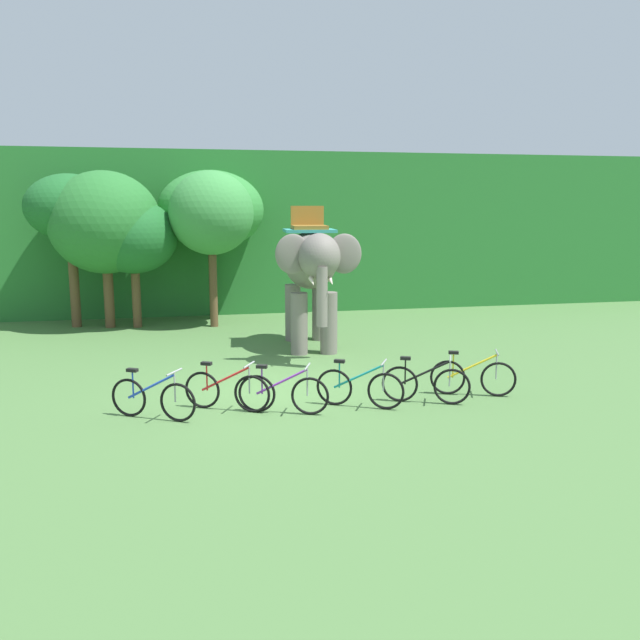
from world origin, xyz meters
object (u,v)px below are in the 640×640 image
object	(u,v)px
tree_far_right	(134,237)
tree_far_left	(105,223)
bike_purple	(283,393)
tree_right	(211,214)
tree_center_right	(70,208)
bike_black	(425,384)
bike_yellow	(473,377)
bike_red	(227,390)
bike_teal	(360,388)
bike_blue	(153,398)
elephant	(311,267)
tree_center_left	(211,210)

from	to	relation	value
tree_far_right	tree_far_left	bearing A→B (deg)	169.17
bike_purple	tree_right	bearing A→B (deg)	94.72
tree_right	bike_purple	bearing A→B (deg)	-85.28
tree_center_right	tree_right	size ratio (longest dim) A/B	0.98
tree_right	bike_black	size ratio (longest dim) A/B	3.05
tree_far_right	bike_yellow	xyz separation A→B (m)	(7.07, -9.31, -2.44)
bike_red	bike_teal	world-z (taller)	same
bike_teal	bike_black	size ratio (longest dim) A/B	0.97
bike_yellow	bike_blue	bearing A→B (deg)	-178.00
tree_far_right	bike_teal	world-z (taller)	tree_far_right
tree_far_left	bike_purple	distance (m)	11.01
bike_red	bike_black	world-z (taller)	same
bike_blue	bike_red	distance (m)	1.36
bike_blue	bike_yellow	xyz separation A→B (m)	(6.26, 0.22, 0.00)
tree_far_left	tree_right	bearing A→B (deg)	-9.42
tree_center_right	elephant	world-z (taller)	tree_center_right
bike_purple	bike_teal	bearing A→B (deg)	2.96
bike_blue	bike_teal	world-z (taller)	same
bike_red	bike_purple	xyz separation A→B (m)	(1.00, -0.41, 0.00)
tree_right	bike_purple	world-z (taller)	tree_right
tree_far_right	tree_center_left	size ratio (longest dim) A/B	0.81
bike_black	bike_blue	bearing A→B (deg)	179.08
tree_right	elephant	bearing A→B (deg)	-59.14
tree_center_right	bike_red	distance (m)	11.06
bike_purple	bike_black	distance (m)	2.80
elephant	bike_black	world-z (taller)	elephant
elephant	bike_teal	distance (m)	5.59
tree_far_right	tree_right	size ratio (longest dim) A/B	0.82
tree_far_right	bike_black	bearing A→B (deg)	-58.25
tree_far_left	tree_far_right	bearing A→B (deg)	-10.83
tree_center_right	tree_center_left	size ratio (longest dim) A/B	0.96
bike_blue	bike_teal	size ratio (longest dim) A/B	0.99
elephant	bike_black	bearing A→B (deg)	-77.13
tree_far_right	tree_right	world-z (taller)	tree_right
elephant	bike_blue	xyz separation A→B (m)	(-3.93, -5.20, -1.82)
bike_purple	bike_yellow	xyz separation A→B (m)	(3.92, 0.38, 0.00)
tree_far_left	bike_red	bearing A→B (deg)	-72.44
bike_purple	bike_blue	bearing A→B (deg)	176.11
tree_center_left	bike_teal	xyz separation A→B (m)	(2.19, -10.80, -3.25)
tree_right	tree_center_left	world-z (taller)	tree_center_left
tree_center_right	tree_far_right	xyz separation A→B (m)	(1.89, -0.47, -0.88)
bike_purple	elephant	bearing A→B (deg)	73.42
tree_far_left	bike_black	xyz separation A→B (m)	(6.79, -9.77, -2.88)
tree_center_right	tree_far_right	bearing A→B (deg)	-14.02
tree_center_left	tree_far_left	bearing A→B (deg)	-162.59
tree_far_right	tree_right	bearing A→B (deg)	-8.92
tree_center_left	tree_right	bearing A→B (deg)	-92.28
tree_far_left	tree_right	xyz separation A→B (m)	(3.22, -0.53, 0.28)
tree_center_right	bike_teal	world-z (taller)	tree_center_right
bike_red	bike_teal	xyz separation A→B (m)	(2.48, -0.34, 0.00)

